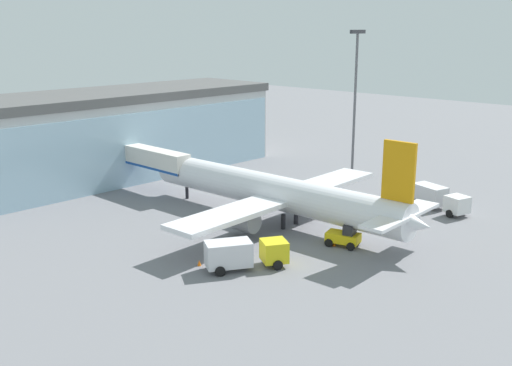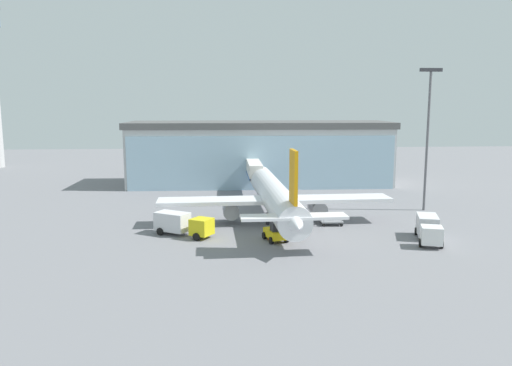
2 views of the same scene
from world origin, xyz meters
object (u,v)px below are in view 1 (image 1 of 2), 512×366
at_px(jet_bridge, 148,158).
at_px(safety_cone_wingtip, 199,263).
at_px(apron_light_mast, 355,93).
at_px(safety_cone_nose, 334,243).
at_px(baggage_cart, 335,209).
at_px(airplane, 275,193).
at_px(catering_truck, 243,253).
at_px(fuel_truck, 438,198).
at_px(pushback_tug, 344,236).

bearing_deg(jet_bridge, safety_cone_wingtip, 152.52).
relative_size(apron_light_mast, safety_cone_nose, 37.21).
distance_m(jet_bridge, safety_cone_wingtip, 27.38).
bearing_deg(baggage_cart, jet_bridge, -67.94).
height_order(airplane, catering_truck, airplane).
distance_m(baggage_cart, safety_cone_nose, 10.68).
bearing_deg(fuel_truck, pushback_tug, -76.93).
bearing_deg(safety_cone_nose, catering_truck, 165.66).
height_order(airplane, pushback_tug, airplane).
height_order(catering_truck, fuel_truck, same).
bearing_deg(fuel_truck, apron_light_mast, 175.80).
bearing_deg(pushback_tug, fuel_truck, -108.86).
height_order(jet_bridge, safety_cone_wingtip, jet_bridge).
distance_m(apron_light_mast, pushback_tug, 30.14).
distance_m(catering_truck, safety_cone_nose, 10.54).
relative_size(airplane, pushback_tug, 10.39).
bearing_deg(baggage_cart, pushback_tug, 42.98).
bearing_deg(pushback_tug, baggage_cart, -64.58).
distance_m(jet_bridge, baggage_cart, 25.43).
height_order(airplane, baggage_cart, airplane).
xyz_separation_m(airplane, baggage_cart, (7.13, -2.91, -2.89)).
relative_size(fuel_truck, baggage_cart, 2.66).
xyz_separation_m(fuel_truck, safety_cone_nose, (-18.09, 1.89, -1.19)).
xyz_separation_m(jet_bridge, safety_cone_nose, (-0.38, -29.85, -4.10)).
distance_m(airplane, catering_truck, 13.55).
bearing_deg(safety_cone_nose, pushback_tug, -45.28).
height_order(fuel_truck, safety_cone_nose, fuel_truck).
bearing_deg(fuel_truck, safety_cone_wingtip, -87.46).
xyz_separation_m(baggage_cart, safety_cone_nose, (-8.74, -6.15, -0.23)).
distance_m(apron_light_mast, fuel_truck, 20.33).
bearing_deg(safety_cone_wingtip, apron_light_mast, 12.78).
bearing_deg(catering_truck, safety_cone_wingtip, 155.36).
relative_size(jet_bridge, safety_cone_nose, 26.19).
xyz_separation_m(apron_light_mast, catering_truck, (-34.53, -11.72, -10.54)).
height_order(baggage_cart, safety_cone_nose, baggage_cart).
relative_size(jet_bridge, airplane, 0.39).
bearing_deg(jet_bridge, apron_light_mast, -122.28).
relative_size(pushback_tug, safety_cone_wingtip, 6.46).
relative_size(catering_truck, safety_cone_wingtip, 13.38).
bearing_deg(baggage_cart, fuel_truck, 141.97).
distance_m(catering_truck, pushback_tug, 11.33).
xyz_separation_m(fuel_truck, safety_cone_wingtip, (-30.46, 7.87, -1.19)).
distance_m(catering_truck, baggage_cart, 19.24).
xyz_separation_m(pushback_tug, safety_cone_nose, (-0.68, 0.69, -0.70)).
distance_m(fuel_truck, safety_cone_nose, 18.23).
relative_size(catering_truck, safety_cone_nose, 13.38).
bearing_deg(fuel_truck, baggage_cart, -113.65).
xyz_separation_m(fuel_truck, baggage_cart, (-9.35, 8.04, -0.97)).
height_order(jet_bridge, catering_truck, jet_bridge).
distance_m(baggage_cart, safety_cone_wingtip, 21.11).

